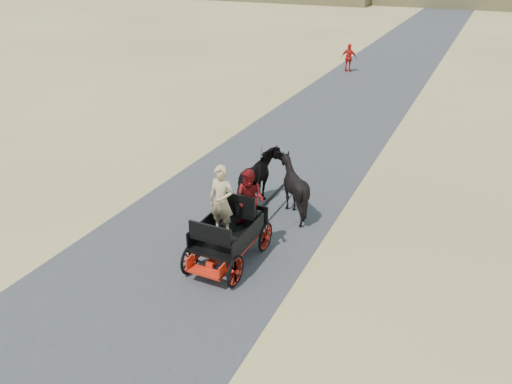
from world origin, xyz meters
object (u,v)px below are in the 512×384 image
at_px(carriage, 229,247).
at_px(horse_right, 293,187).
at_px(horse_left, 259,180).
at_px(pedestrian, 349,58).

distance_m(carriage, horse_right, 3.09).
relative_size(horse_left, pedestrian, 1.16).
xyz_separation_m(horse_right, pedestrian, (-3.63, 18.85, 0.01)).
bearing_deg(carriage, pedestrian, 98.04).
bearing_deg(carriage, horse_right, 79.61).
xyz_separation_m(horse_left, horse_right, (1.10, 0.00, 0.00)).
bearing_deg(pedestrian, horse_left, 101.52).
xyz_separation_m(carriage, horse_left, (-0.55, 3.00, 0.49)).
bearing_deg(horse_left, pedestrian, -82.34).
bearing_deg(pedestrian, carriage, 101.90).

